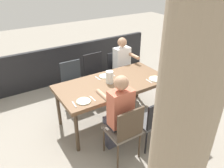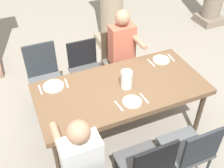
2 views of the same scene
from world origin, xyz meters
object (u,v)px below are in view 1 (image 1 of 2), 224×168
at_px(chair_mid_south, 96,74).
at_px(chair_east_north, 125,129).
at_px(plate_2, 84,101).
at_px(plate_1, 105,76).
at_px(chair_east_south, 74,80).
at_px(water_pitcher, 110,78).
at_px(plate_0, 156,79).
at_px(chair_west_south, 119,69).
at_px(chair_mid_north, 152,119).
at_px(dining_table, 113,86).
at_px(diner_man_white, 124,65).
at_px(chair_west_north, 180,106).
at_px(stone_column_centre, 180,140).
at_px(diner_woman_green, 118,113).

bearing_deg(chair_mid_south, chair_east_north, 74.14).
bearing_deg(plate_2, plate_1, -141.40).
bearing_deg(chair_east_south, water_pitcher, 109.68).
height_order(chair_east_north, plate_0, chair_east_north).
bearing_deg(chair_west_south, chair_mid_south, -0.76).
height_order(chair_mid_north, chair_east_south, chair_east_south).
xyz_separation_m(chair_mid_north, water_pitcher, (0.20, -0.90, 0.37)).
bearing_deg(dining_table, chair_east_south, -67.80).
xyz_separation_m(plate_1, plate_2, (0.69, 0.55, -0.00)).
height_order(chair_west_south, diner_man_white, diner_man_white).
height_order(plate_0, plate_1, same).
distance_m(chair_east_south, diner_man_white, 1.11).
distance_m(chair_west_south, chair_east_south, 1.08).
distance_m(chair_west_south, water_pitcher, 1.21).
xyz_separation_m(chair_east_north, plate_2, (0.33, -0.61, 0.25)).
bearing_deg(chair_west_north, plate_2, -23.44).
bearing_deg(stone_column_centre, plate_2, -92.46).
bearing_deg(chair_mid_south, chair_mid_north, 90.00).
bearing_deg(chair_mid_south, plate_2, 54.60).
height_order(chair_mid_south, stone_column_centre, stone_column_centre).
distance_m(chair_mid_south, water_pitcher, 0.95).
bearing_deg(diner_woman_green, plate_0, -159.43).
xyz_separation_m(dining_table, chair_west_south, (-0.72, -0.89, -0.20)).
xyz_separation_m(chair_mid_south, water_pitcher, (0.20, 0.87, 0.32)).
relative_size(dining_table, chair_west_north, 2.03).
distance_m(chair_mid_south, diner_man_white, 0.62).
relative_size(diner_man_white, plate_1, 5.98).
bearing_deg(chair_mid_north, chair_east_north, 0.46).
bearing_deg(plate_2, chair_west_north, 156.56).
xyz_separation_m(diner_woman_green, stone_column_centre, (0.40, 1.38, 0.76)).
height_order(diner_man_white, stone_column_centre, stone_column_centre).
height_order(diner_woman_green, water_pitcher, diner_woman_green).
bearing_deg(diner_woman_green, chair_mid_south, -107.63).
bearing_deg(plate_0, plate_1, -39.69).
distance_m(dining_table, plate_0, 0.77).
bearing_deg(diner_woman_green, chair_east_north, 90.93).
relative_size(chair_mid_south, diner_woman_green, 0.73).
bearing_deg(stone_column_centre, chair_mid_north, -127.26).
height_order(chair_east_south, diner_man_white, diner_man_white).
bearing_deg(diner_man_white, plate_1, 30.82).
height_order(dining_table, chair_west_south, chair_west_south).
bearing_deg(diner_man_white, plate_0, 88.88).
distance_m(chair_west_south, plate_0, 1.22).
bearing_deg(chair_mid_north, plate_1, -83.09).
bearing_deg(chair_east_north, chair_west_south, -121.37).
bearing_deg(plate_1, plate_0, 140.31).
distance_m(plate_1, plate_2, 0.89).
height_order(chair_west_north, chair_east_north, chair_west_north).
bearing_deg(diner_woman_green, stone_column_centre, 73.65).
xyz_separation_m(dining_table, diner_man_white, (-0.72, -0.70, -0.04)).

